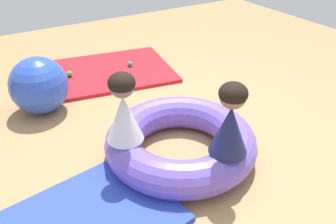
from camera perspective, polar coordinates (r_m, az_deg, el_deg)
ground_plane at (r=3.07m, az=2.38°, el=-6.27°), size 8.00×8.00×0.00m
gym_mat_near_left at (r=4.49m, az=-11.18°, el=6.10°), size 1.95×1.44×0.04m
inflatable_cushion at (r=2.94m, az=2.01°, el=-4.72°), size 1.24×1.24×0.29m
child_in_white at (r=2.59m, az=-7.13°, el=0.58°), size 0.40×0.40×0.55m
child_in_navy at (r=2.48m, az=9.95°, el=-1.22°), size 0.39×0.39×0.54m
play_ball_teal at (r=4.56m, az=-6.08°, el=7.61°), size 0.06×0.06×0.06m
play_ball_green at (r=4.41m, az=-15.44°, el=5.86°), size 0.07×0.07×0.07m
play_ball_red at (r=4.00m, az=-18.09°, el=2.78°), size 0.07×0.07×0.07m
play_ball_blue at (r=4.48m, az=-18.51°, el=5.98°), size 0.10×0.10×0.10m
exercise_ball_large at (r=3.73m, az=-19.90°, el=4.01°), size 0.57×0.57×0.57m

